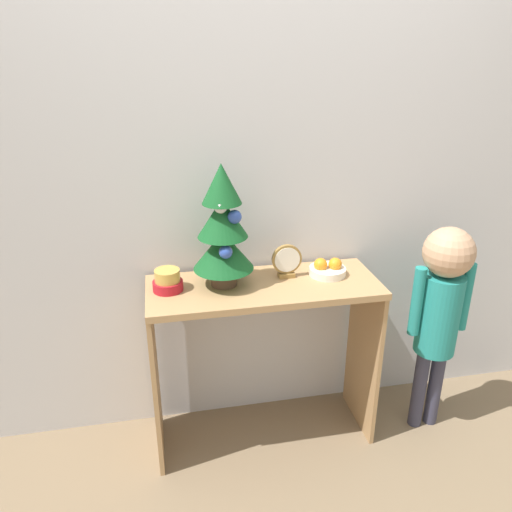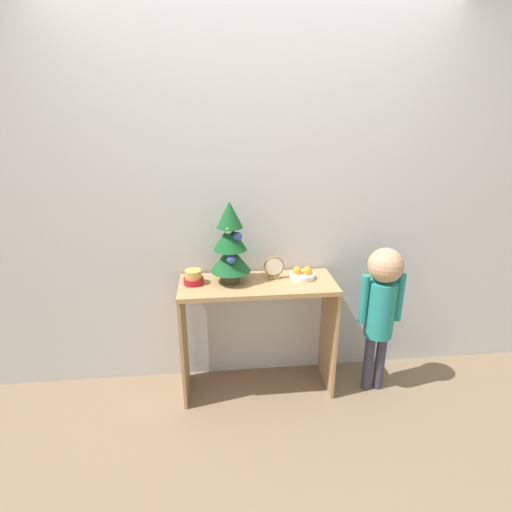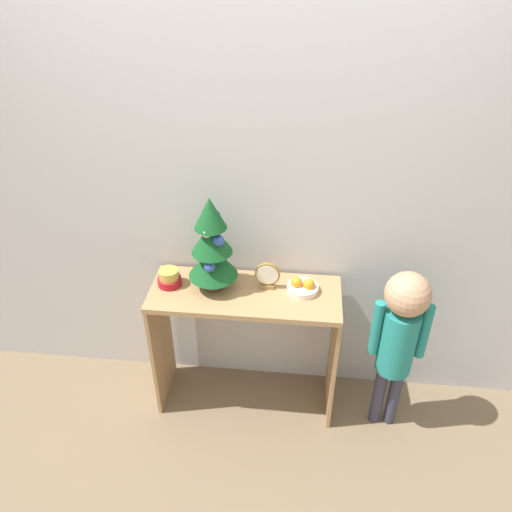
% 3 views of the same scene
% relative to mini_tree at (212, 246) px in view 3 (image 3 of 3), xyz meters
% --- Properties ---
extents(ground_plane, '(12.00, 12.00, 0.00)m').
position_rel_mini_tree_xyz_m(ground_plane, '(0.17, -0.23, -1.08)').
color(ground_plane, '#7A664C').
extents(back_wall, '(7.00, 0.05, 2.50)m').
position_rel_mini_tree_xyz_m(back_wall, '(0.17, 0.21, 0.17)').
color(back_wall, silver).
rests_on(back_wall, ground_plane).
extents(console_table, '(1.01, 0.39, 0.82)m').
position_rel_mini_tree_xyz_m(console_table, '(0.17, -0.03, -0.47)').
color(console_table, tan).
rests_on(console_table, ground_plane).
extents(mini_tree, '(0.26, 0.26, 0.53)m').
position_rel_mini_tree_xyz_m(mini_tree, '(0.00, 0.00, 0.00)').
color(mini_tree, '#4C3828').
rests_on(mini_tree, console_table).
extents(fruit_bowl, '(0.17, 0.17, 0.08)m').
position_rel_mini_tree_xyz_m(fruit_bowl, '(0.47, 0.01, -0.23)').
color(fruit_bowl, silver).
rests_on(fruit_bowl, console_table).
extents(singing_bowl, '(0.13, 0.13, 0.09)m').
position_rel_mini_tree_xyz_m(singing_bowl, '(-0.24, -0.01, -0.22)').
color(singing_bowl, '#AD1923').
rests_on(singing_bowl, console_table).
extents(desk_clock, '(0.13, 0.04, 0.15)m').
position_rel_mini_tree_xyz_m(desk_clock, '(0.28, 0.02, -0.18)').
color(desk_clock, olive).
rests_on(desk_clock, console_table).
extents(child_figure, '(0.29, 0.23, 1.05)m').
position_rel_mini_tree_xyz_m(child_figure, '(0.98, -0.12, -0.38)').
color(child_figure, '#38384C').
rests_on(child_figure, ground_plane).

